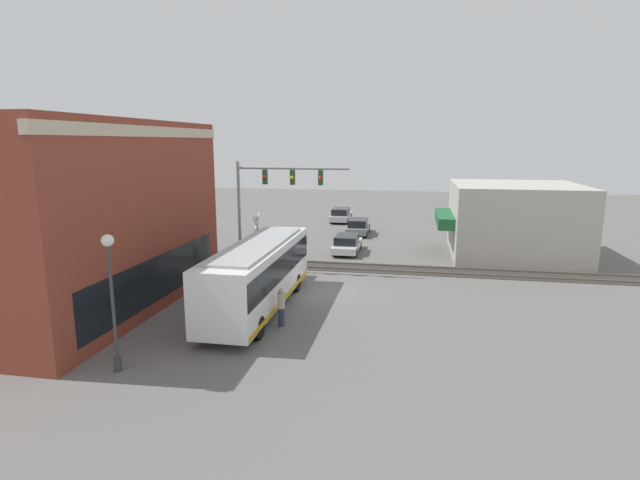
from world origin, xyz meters
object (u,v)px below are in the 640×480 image
city_bus (258,273)px  pedestrian_at_crossing (255,257)px  crossing_signal (257,237)px  streetlamp (112,291)px  parked_car_grey (358,227)px  pedestrian_near_bus (281,307)px  parked_car_white (347,244)px  parked_car_silver (341,215)px

city_bus → pedestrian_at_crossing: (7.51, 2.64, -0.99)m
crossing_signal → streetlamp: bearing=177.1°
parked_car_grey → city_bus: bearing=173.1°
parked_car_grey → pedestrian_at_crossing: bearing=159.4°
pedestrian_at_crossing → parked_car_grey: bearing=-20.6°
crossing_signal → streetlamp: (-14.42, 0.73, 0.73)m
streetlamp → pedestrian_at_crossing: streetlamp is taller
city_bus → pedestrian_at_crossing: size_ratio=6.39×
city_bus → crossing_signal: 7.27m
city_bus → pedestrian_near_bus: city_bus is taller
parked_car_white → city_bus: bearing=169.3°
parked_car_grey → parked_car_silver: parked_car_silver is taller
streetlamp → city_bus: bearing=-21.6°
city_bus → streetlamp: bearing=158.4°
parked_car_grey → pedestrian_near_bus: size_ratio=2.56×
city_bus → pedestrian_near_bus: size_ratio=6.09×
streetlamp → parked_car_white: size_ratio=1.08×
city_bus → parked_car_white: (13.76, -2.60, -1.22)m
parked_car_grey → parked_car_silver: size_ratio=0.94×
crossing_signal → city_bus: bearing=-161.9°
streetlamp → parked_car_grey: streetlamp is taller
parked_car_white → pedestrian_near_bus: (-15.80, 0.89, 0.28)m
crossing_signal → parked_car_white: size_ratio=0.81×
parked_car_grey → streetlamp: bearing=169.1°
city_bus → crossing_signal: (6.89, 2.26, 0.44)m
city_bus → parked_car_silver: 28.46m
pedestrian_near_bus → pedestrian_at_crossing: 10.49m
parked_car_white → parked_car_silver: parked_car_silver is taller
parked_car_silver → streetlamp: bearing=175.3°
pedestrian_near_bus → parked_car_white: bearing=-3.2°
parked_car_white → pedestrian_at_crossing: 8.16m
parked_car_grey → parked_car_silver: 7.48m
streetlamp → parked_car_white: streetlamp is taller
pedestrian_at_crossing → crossing_signal: bearing=-148.4°
city_bus → parked_car_white: size_ratio=2.33×
city_bus → streetlamp: 8.18m
crossing_signal → parked_car_grey: (14.54, -4.86, -1.63)m
city_bus → pedestrian_at_crossing: 8.02m
parked_car_white → parked_car_grey: parked_car_grey is taller
crossing_signal → pedestrian_at_crossing: size_ratio=2.22×
city_bus → parked_car_silver: size_ratio=2.24×
pedestrian_at_crossing → city_bus: bearing=-160.7°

